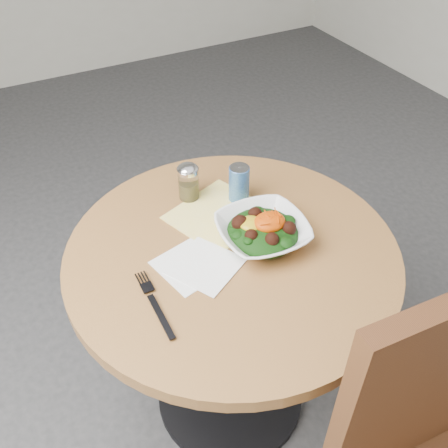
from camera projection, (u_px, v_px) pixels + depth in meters
name	position (u px, v px, depth m)	size (l,w,h in m)	color
ground	(230.00, 395.00, 1.83)	(6.00, 6.00, 0.00)	#303033
table	(232.00, 296.00, 1.47)	(0.90, 0.90, 0.75)	black
cloth_napkin	(219.00, 214.00, 1.44)	(0.25, 0.23, 0.00)	yellow
paper_napkins	(198.00, 265.00, 1.29)	(0.24, 0.23, 0.00)	white
salad_bowl	(263.00, 231.00, 1.34)	(0.26, 0.26, 0.09)	white
fork	(154.00, 302.00, 1.19)	(0.03, 0.23, 0.00)	black
spice_shaker	(188.00, 182.00, 1.47)	(0.06, 0.06, 0.12)	silver
beverage_can	(239.00, 183.00, 1.46)	(0.06, 0.06, 0.12)	navy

